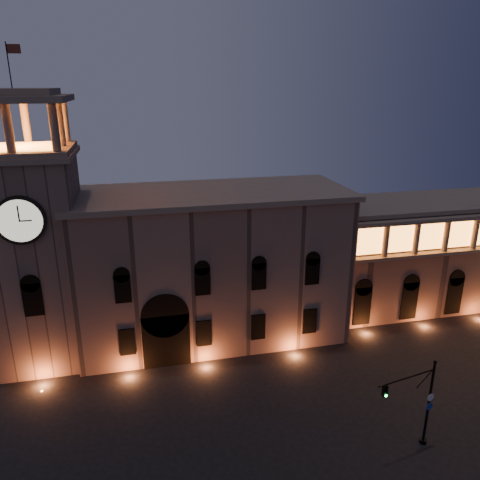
{
  "coord_description": "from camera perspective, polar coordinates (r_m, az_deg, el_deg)",
  "views": [
    {
      "loc": [
        -10.11,
        -27.95,
        28.87
      ],
      "look_at": [
        -0.03,
        16.0,
        13.69
      ],
      "focal_mm": 35.0,
      "sensor_mm": 36.0,
      "label": 1
    }
  ],
  "objects": [
    {
      "name": "colonnade_wing",
      "position": [
        70.19,
        24.81,
        -1.04
      ],
      "size": [
        40.6,
        11.5,
        14.5
      ],
      "color": "brown",
      "rests_on": "ground"
    },
    {
      "name": "government_building",
      "position": [
        54.37,
        -3.51,
        -3.13
      ],
      "size": [
        30.8,
        12.8,
        17.6
      ],
      "color": "#775B4E",
      "rests_on": "ground"
    },
    {
      "name": "ground",
      "position": [
        41.43,
        5.54,
        -25.67
      ],
      "size": [
        160.0,
        160.0,
        0.0
      ],
      "primitive_type": "plane",
      "color": "black",
      "rests_on": "ground"
    },
    {
      "name": "traffic_light",
      "position": [
        42.62,
        21.09,
        -18.15
      ],
      "size": [
        5.78,
        1.52,
        8.05
      ],
      "rotation": [
        0.0,
        0.0,
        0.2
      ],
      "color": "black",
      "rests_on": "ground"
    },
    {
      "name": "clock_tower",
      "position": [
        52.63,
        -23.6,
        -1.13
      ],
      "size": [
        9.8,
        9.8,
        32.4
      ],
      "color": "#775B4E",
      "rests_on": "ground"
    }
  ]
}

